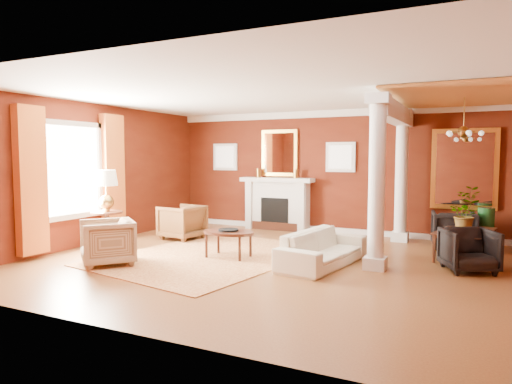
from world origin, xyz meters
The scene contains 27 objects.
ground centered at (0.00, 0.00, 0.00)m, with size 8.00×8.00×0.00m, color brown.
room_shell centered at (0.00, 0.00, 2.02)m, with size 8.04×7.04×2.92m.
fireplace centered at (-1.30, 3.32, 0.65)m, with size 1.85×0.42×1.29m.
overmantel_mirror centered at (-1.30, 3.45, 1.90)m, with size 0.95×0.07×1.15m.
flank_window_left centered at (-2.85, 3.46, 1.80)m, with size 0.70×0.07×0.70m.
flank_window_right centered at (0.25, 3.46, 1.80)m, with size 0.70×0.07×0.70m.
left_window centered at (-3.89, -0.60, 1.42)m, with size 0.21×2.55×2.60m.
column_front centered at (1.70, 0.30, 1.43)m, with size 0.36×0.36×2.80m.
column_back centered at (1.70, 3.00, 1.43)m, with size 0.36×0.36×2.80m.
header_beam centered at (1.70, 1.90, 2.62)m, with size 0.30×3.20×0.32m, color silver.
amber_ceiling centered at (2.85, 1.75, 2.87)m, with size 2.30×3.40×0.04m, color #CC833C.
dining_mirror centered at (2.90, 3.45, 1.55)m, with size 1.30×0.07×1.70m.
chandelier centered at (2.90, 1.80, 2.25)m, with size 0.60×0.62×0.75m.
crown_trim centered at (0.00, 3.46, 2.82)m, with size 8.00×0.08×0.16m, color silver.
base_trim centered at (0.00, 3.46, 0.06)m, with size 8.00×0.08×0.12m, color silver.
rug centered at (-1.19, -0.02, 0.01)m, with size 2.98×3.98×0.02m, color maroon.
sofa centered at (0.85, 0.20, 0.38)m, with size 1.96×0.57×0.77m, color beige.
armchair_leopard centered at (-2.66, 1.19, 0.42)m, with size 0.81×0.76×0.83m, color black.
armchair_stripe centered at (-2.41, -1.33, 0.42)m, with size 0.82×0.77×0.84m, color tan.
coffee_table centered at (-0.84, 0.01, 0.44)m, with size 0.96×0.96×0.49m.
coffee_book centered at (-0.91, 0.04, 0.59)m, with size 0.16×0.02×0.21m, color black.
side_table centered at (-3.50, -0.20, 1.05)m, with size 0.62×0.62×1.55m.
dining_table centered at (3.00, 1.75, 0.40)m, with size 1.44×0.51×0.80m, color black.
dining_chair_near centered at (3.06, 0.79, 0.38)m, with size 0.73×0.68×0.75m, color black.
dining_chair_far centered at (2.76, 2.65, 0.41)m, with size 0.79×0.74×0.81m, color black.
green_urn centered at (3.33, 2.93, 0.32)m, with size 0.34×0.34×0.82m.
potted_plant centered at (2.98, 1.76, 1.03)m, with size 0.52×0.57×0.45m, color #26591E.
Camera 1 is at (3.10, -7.06, 1.82)m, focal length 32.00 mm.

